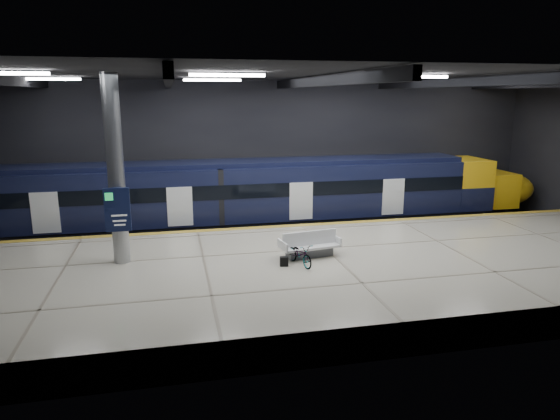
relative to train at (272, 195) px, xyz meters
name	(u,v)px	position (x,y,z in m)	size (l,w,h in m)	color
ground	(318,265)	(0.93, -5.50, -2.06)	(30.00, 30.00, 0.00)	black
room_shell	(321,132)	(0.93, -5.49, 3.66)	(30.10, 16.10, 8.05)	black
platform	(337,273)	(0.93, -8.00, -1.51)	(30.00, 11.00, 1.10)	beige
safety_strip	(302,225)	(0.93, -2.75, -0.95)	(30.00, 0.40, 0.01)	gold
rails	(289,231)	(0.93, 0.00, -1.98)	(30.00, 1.52, 0.16)	gray
train	(272,195)	(0.00, 0.00, 0.00)	(29.40, 2.84, 3.79)	black
bench	(310,248)	(-0.03, -7.41, -0.60)	(2.42, 1.30, 1.02)	#595B60
bicycle	(300,254)	(-0.64, -8.28, -0.55)	(0.55, 1.57, 0.83)	#99999E
pannier_bag	(284,261)	(-1.24, -8.28, -0.78)	(0.30, 0.18, 0.35)	black
info_column	(116,173)	(-7.07, -6.52, 2.40)	(0.90, 0.78, 6.90)	#9EA0A5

